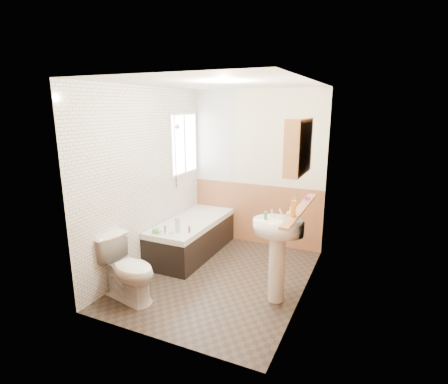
{
  "coord_description": "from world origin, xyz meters",
  "views": [
    {
      "loc": [
        1.83,
        -3.86,
        2.24
      ],
      "look_at": [
        0.0,
        0.15,
        1.15
      ],
      "focal_mm": 28.0,
      "sensor_mm": 36.0,
      "label": 1
    }
  ],
  "objects": [
    {
      "name": "wall_right",
      "position": [
        1.11,
        0.0,
        1.25
      ],
      "size": [
        0.02,
        2.8,
        2.5
      ],
      "primitive_type": "cube",
      "color": "beige",
      "rests_on": "ground"
    },
    {
      "name": "clear_bottle",
      "position": [
        0.7,
        -0.26,
        1.04
      ],
      "size": [
        0.04,
        0.04,
        0.09
      ],
      "primitive_type": "cylinder",
      "rotation": [
        0.0,
        0.0,
        -0.35
      ],
      "color": "#388447",
      "rests_on": "sink"
    },
    {
      "name": "wall_front",
      "position": [
        0.0,
        -1.41,
        1.25
      ],
      "size": [
        2.2,
        0.02,
        2.5
      ],
      "primitive_type": "cube",
      "color": "beige",
      "rests_on": "ground"
    },
    {
      "name": "wainscot_right",
      "position": [
        1.09,
        0.0,
        0.5
      ],
      "size": [
        0.01,
        2.8,
        1.0
      ],
      "primitive_type": "cube",
      "color": "#B17148",
      "rests_on": "wall_right"
    },
    {
      "name": "toilet",
      "position": [
        -0.76,
        -0.91,
        0.38
      ],
      "size": [
        0.84,
        0.57,
        0.76
      ],
      "primitive_type": "imported",
      "rotation": [
        0.0,
        0.0,
        1.38
      ],
      "color": "white",
      "rests_on": "floor"
    },
    {
      "name": "ceiling",
      "position": [
        0.0,
        0.0,
        2.5
      ],
      "size": [
        2.8,
        2.8,
        0.0
      ],
      "primitive_type": "plane",
      "rotation": [
        3.14,
        0.0,
        0.0
      ],
      "color": "white",
      "rests_on": "ground"
    },
    {
      "name": "wall_left",
      "position": [
        -1.11,
        0.0,
        1.25
      ],
      "size": [
        0.02,
        2.8,
        2.5
      ],
      "primitive_type": "cube",
      "color": "beige",
      "rests_on": "ground"
    },
    {
      "name": "orange_bottle",
      "position": [
        -0.49,
        0.06,
        0.59
      ],
      "size": [
        0.04,
        0.04,
        0.09
      ],
      "primitive_type": "cylinder",
      "rotation": [
        0.0,
        0.0,
        -0.19
      ],
      "color": "purple",
      "rests_on": "bathtub"
    },
    {
      "name": "soap_bottle",
      "position": [
        0.98,
        -0.26,
        1.03
      ],
      "size": [
        0.12,
        0.19,
        0.08
      ],
      "primitive_type": "imported",
      "rotation": [
        0.0,
        0.0,
        0.25
      ],
      "color": "silver",
      "rests_on": "sink"
    },
    {
      "name": "black_jar",
      "position": [
        1.04,
        0.36,
        1.13
      ],
      "size": [
        0.06,
        0.06,
        0.04
      ],
      "primitive_type": "cylinder",
      "rotation": [
        0.0,
        0.0,
        -0.06
      ],
      "color": "purple",
      "rests_on": "pine_shelf"
    },
    {
      "name": "green_bottle",
      "position": [
        1.04,
        -0.35,
        1.23
      ],
      "size": [
        0.05,
        0.05,
        0.24
      ],
      "primitive_type": "cone",
      "rotation": [
        0.0,
        0.0,
        -0.14
      ],
      "color": "#59C647",
      "rests_on": "pine_shelf"
    },
    {
      "name": "bathtub",
      "position": [
        -0.73,
        0.56,
        0.28
      ],
      "size": [
        0.7,
        1.64,
        0.68
      ],
      "color": "black",
      "rests_on": "floor"
    },
    {
      "name": "blue_gel",
      "position": [
        -0.63,
        -0.0,
        0.65
      ],
      "size": [
        0.06,
        0.04,
        0.22
      ],
      "primitive_type": "cube",
      "rotation": [
        0.0,
        0.0,
        -0.11
      ],
      "color": "silver",
      "rests_on": "bathtub"
    },
    {
      "name": "tile_cladding_left",
      "position": [
        -1.09,
        0.0,
        1.25
      ],
      "size": [
        0.01,
        2.8,
        2.5
      ],
      "primitive_type": "cube",
      "color": "white",
      "rests_on": "wall_left"
    },
    {
      "name": "tile_return_back",
      "position": [
        -0.73,
        1.39,
        1.75
      ],
      "size": [
        0.75,
        0.01,
        1.5
      ],
      "primitive_type": "cube",
      "color": "white",
      "rests_on": "wall_back"
    },
    {
      "name": "floor",
      "position": [
        0.0,
        0.0,
        0.0
      ],
      "size": [
        2.8,
        2.8,
        0.0
      ],
      "primitive_type": "plane",
      "color": "#2E2621",
      "rests_on": "ground"
    },
    {
      "name": "foam_can",
      "position": [
        1.04,
        -0.39,
        1.2
      ],
      "size": [
        0.06,
        0.06,
        0.18
      ],
      "primitive_type": "cylinder",
      "rotation": [
        0.0,
        0.0,
        -0.13
      ],
      "color": "orange",
      "rests_on": "pine_shelf"
    },
    {
      "name": "medicine_cabinet",
      "position": [
        1.01,
        -0.18,
        1.82
      ],
      "size": [
        0.16,
        0.65,
        0.58
      ],
      "color": "#B17148",
      "rests_on": "wall_right"
    },
    {
      "name": "wall_back",
      "position": [
        0.0,
        1.41,
        1.25
      ],
      "size": [
        2.2,
        0.02,
        2.5
      ],
      "primitive_type": "cube",
      "color": "beige",
      "rests_on": "ground"
    },
    {
      "name": "wainscot_back",
      "position": [
        0.0,
        1.39,
        0.5
      ],
      "size": [
        2.2,
        0.01,
        1.0
      ],
      "primitive_type": "cube",
      "color": "#B17148",
      "rests_on": "wall_back"
    },
    {
      "name": "sink",
      "position": [
        0.84,
        -0.22,
        0.71
      ],
      "size": [
        0.58,
        0.47,
        1.11
      ],
      "rotation": [
        0.0,
        0.0,
        -0.23
      ],
      "color": "white",
      "rests_on": "floor"
    },
    {
      "name": "pine_shelf",
      "position": [
        1.04,
        -0.04,
        1.1
      ],
      "size": [
        0.1,
        1.44,
        0.03
      ],
      "primitive_type": "cube",
      "color": "#B17148",
      "rests_on": "wall_right"
    },
    {
      "name": "window",
      "position": [
        -1.06,
        0.95,
        1.65
      ],
      "size": [
        0.03,
        0.79,
        0.99
      ],
      "color": "white",
      "rests_on": "wall_left"
    },
    {
      "name": "cream_jar",
      "position": [
        -0.91,
        -0.14,
        0.57
      ],
      "size": [
        0.1,
        0.1,
        0.06
      ],
      "primitive_type": "cylinder",
      "rotation": [
        0.0,
        0.0,
        -0.07
      ],
      "color": "#59C647",
      "rests_on": "bathtub"
    },
    {
      "name": "shower_riser",
      "position": [
        -1.04,
        0.66,
        1.66
      ],
      "size": [
        0.1,
        0.07,
        1.12
      ],
      "color": "silver",
      "rests_on": "wall_left"
    },
    {
      "name": "wainscot_front",
      "position": [
        0.0,
        -1.39,
        0.5
      ],
      "size": [
        2.2,
        0.01,
        1.0
      ],
      "primitive_type": "cube",
      "color": "#B17148",
      "rests_on": "wall_front"
    }
  ]
}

